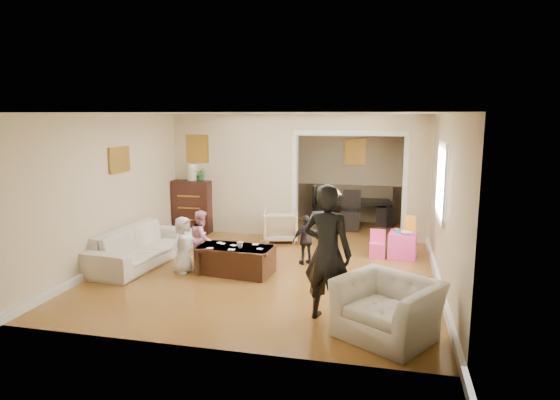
% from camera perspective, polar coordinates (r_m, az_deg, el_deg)
% --- Properties ---
extents(floor, '(7.00, 7.00, 0.00)m').
position_cam_1_polar(floor, '(8.82, -0.29, -6.96)').
color(floor, '#A07029').
rests_on(floor, ground).
extents(partition_left, '(2.75, 0.18, 2.60)m').
position_cam_1_polar(partition_left, '(10.62, -5.31, 3.08)').
color(partition_left, beige).
rests_on(partition_left, ground).
extents(partition_right, '(0.55, 0.18, 2.60)m').
position_cam_1_polar(partition_right, '(10.10, 15.93, 2.39)').
color(partition_right, beige).
rests_on(partition_right, ground).
extents(partition_header, '(2.22, 0.18, 0.35)m').
position_cam_1_polar(partition_header, '(10.05, 8.29, 9.06)').
color(partition_header, beige).
rests_on(partition_header, partition_right).
extents(window_pane, '(0.03, 0.95, 1.10)m').
position_cam_1_polar(window_pane, '(7.92, 18.62, 2.06)').
color(window_pane, white).
rests_on(window_pane, ground).
extents(framed_art_partition, '(0.45, 0.03, 0.55)m').
position_cam_1_polar(framed_art_partition, '(10.76, -9.73, 6.01)').
color(framed_art_partition, brown).
rests_on(framed_art_partition, partition_left).
extents(framed_art_sofa_wall, '(0.03, 0.55, 0.40)m').
position_cam_1_polar(framed_art_sofa_wall, '(8.95, -18.44, 4.54)').
color(framed_art_sofa_wall, brown).
extents(framed_art_alcove, '(0.45, 0.03, 0.55)m').
position_cam_1_polar(framed_art_alcove, '(11.71, 8.87, 5.61)').
color(framed_art_alcove, brown).
extents(sofa, '(1.04, 2.23, 0.63)m').
position_cam_1_polar(sofa, '(8.80, -16.11, -5.25)').
color(sofa, beige).
rests_on(sofa, ground).
extents(armchair_back, '(0.82, 0.83, 0.64)m').
position_cam_1_polar(armchair_back, '(9.97, 0.08, -3.07)').
color(armchair_back, tan).
rests_on(armchair_back, ground).
extents(armchair_front, '(1.39, 1.35, 0.69)m').
position_cam_1_polar(armchair_front, '(5.89, 12.61, -12.44)').
color(armchair_front, beige).
rests_on(armchair_front, ground).
extents(dresser, '(0.84, 0.47, 1.16)m').
position_cam_1_polar(dresser, '(10.90, -10.20, -0.70)').
color(dresser, black).
rests_on(dresser, ground).
extents(table_lamp, '(0.22, 0.22, 0.36)m').
position_cam_1_polar(table_lamp, '(10.78, -10.33, 3.26)').
color(table_lamp, '#EFE8C3').
rests_on(table_lamp, dresser).
extents(potted_plant, '(0.26, 0.22, 0.29)m').
position_cam_1_polar(potted_plant, '(10.71, -9.33, 3.05)').
color(potted_plant, '#2E652D').
rests_on(potted_plant, dresser).
extents(coffee_table, '(1.28, 0.76, 0.45)m').
position_cam_1_polar(coffee_table, '(8.01, -5.29, -7.06)').
color(coffee_table, '#351911').
rests_on(coffee_table, ground).
extents(coffee_cup, '(0.12, 0.12, 0.10)m').
position_cam_1_polar(coffee_cup, '(7.86, -4.74, -5.29)').
color(coffee_cup, silver).
rests_on(coffee_cup, coffee_table).
extents(play_table, '(0.54, 0.54, 0.46)m').
position_cam_1_polar(play_table, '(9.13, 14.29, -5.17)').
color(play_table, '#FF43B4').
rests_on(play_table, ground).
extents(cereal_box, '(0.21, 0.09, 0.30)m').
position_cam_1_polar(cereal_box, '(9.14, 15.13, -2.73)').
color(cereal_box, yellow).
rests_on(cereal_box, play_table).
extents(cyan_cup, '(0.08, 0.08, 0.08)m').
position_cam_1_polar(cyan_cup, '(9.01, 13.73, -3.56)').
color(cyan_cup, teal).
rests_on(cyan_cup, play_table).
extents(toy_block, '(0.09, 0.08, 0.05)m').
position_cam_1_polar(toy_block, '(9.18, 13.59, -3.41)').
color(toy_block, red).
rests_on(toy_block, play_table).
extents(play_bowl, '(0.23, 0.23, 0.05)m').
position_cam_1_polar(play_bowl, '(8.95, 14.69, -3.80)').
color(play_bowl, beige).
rests_on(play_bowl, play_table).
extents(dining_table, '(1.83, 1.20, 0.60)m').
position_cam_1_polar(dining_table, '(11.65, 8.64, -1.37)').
color(dining_table, black).
rests_on(dining_table, ground).
extents(adult_person, '(0.74, 0.59, 1.75)m').
position_cam_1_polar(adult_person, '(6.07, 5.61, -6.25)').
color(adult_person, black).
rests_on(adult_person, ground).
extents(child_kneel_a, '(0.42, 0.53, 0.94)m').
position_cam_1_polar(child_kneel_a, '(8.11, -11.39, -5.21)').
color(child_kneel_a, silver).
rests_on(child_kneel_a, ground).
extents(child_kneel_b, '(0.46, 0.54, 0.96)m').
position_cam_1_polar(child_kneel_b, '(8.45, -9.21, -4.45)').
color(child_kneel_b, pink).
rests_on(child_kneel_b, ground).
extents(child_toddler, '(0.55, 0.45, 0.87)m').
position_cam_1_polar(child_toddler, '(8.41, 3.13, -4.72)').
color(child_toddler, black).
rests_on(child_toddler, ground).
extents(craft_papers, '(0.91, 0.48, 0.00)m').
position_cam_1_polar(craft_papers, '(7.96, -5.52, -5.46)').
color(craft_papers, white).
rests_on(craft_papers, coffee_table).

